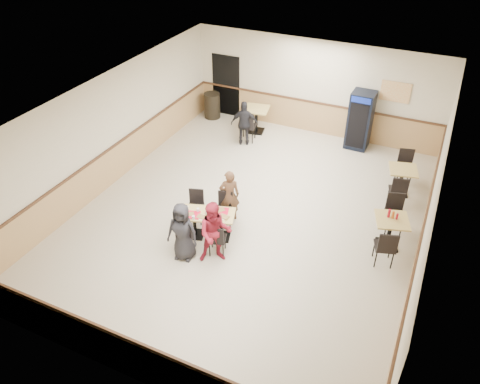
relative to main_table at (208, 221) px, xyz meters
The scene contains 20 objects.
ground 1.35m from the main_table, 64.70° to the left, with size 10.00×10.00×0.00m, color beige.
room_shell 4.37m from the main_table, 57.92° to the left, with size 10.00×10.00×10.00m.
main_table is the anchor object (origin of this frame).
main_chairs 0.05m from the main_table, 162.31° to the right, with size 1.49×1.72×0.84m.
diner_woman_left 0.89m from the main_table, 100.21° to the right, with size 0.69×0.45×1.41m, color black.
diner_woman_right 0.87m from the main_table, 49.93° to the right, with size 0.73×0.57×1.50m, color maroon.
diner_man_opposite 0.89m from the main_table, 79.79° to the left, with size 0.50×0.33×1.36m, color #533623.
lone_diner 4.56m from the main_table, 103.76° to the left, with size 0.83×0.35×1.42m, color black.
tabletop_clutter 0.25m from the main_table, 104.85° to the right, with size 1.07×0.79×0.12m.
side_table_near 4.12m from the main_table, 20.20° to the left, with size 0.89×0.89×0.76m.
side_table_near_chair_south 3.96m from the main_table, 11.87° to the left, with size 0.45×0.45×0.97m, color black, non-canonical shape.
side_table_near_chair_north 4.37m from the main_table, 27.74° to the left, with size 0.45×0.45×0.97m, color black, non-canonical shape.
side_table_far 5.28m from the main_table, 44.59° to the left, with size 0.85×0.85×0.75m.
side_table_far_chair_south 4.88m from the main_table, 39.57° to the left, with size 0.44×0.44×0.95m, color black, non-canonical shape.
side_table_far_chair_north 5.71m from the main_table, 48.87° to the left, with size 0.44×0.44×0.95m, color black, non-canonical shape.
condiment_caddy 4.13m from the main_table, 21.01° to the left, with size 0.23×0.06×0.20m.
back_table 5.47m from the main_table, 101.44° to the left, with size 0.90×0.90×0.82m.
back_table_chair_lone 4.82m from the main_table, 102.98° to the left, with size 0.48×0.48×1.04m, color black, non-canonical shape.
pepsi_cooler 6.15m from the main_table, 69.62° to the left, with size 0.68×0.69×1.78m.
trash_bin 6.39m from the main_table, 116.80° to the left, with size 0.55×0.55×0.87m, color black.
Camera 1 is at (3.69, -8.51, 7.14)m, focal length 35.00 mm.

